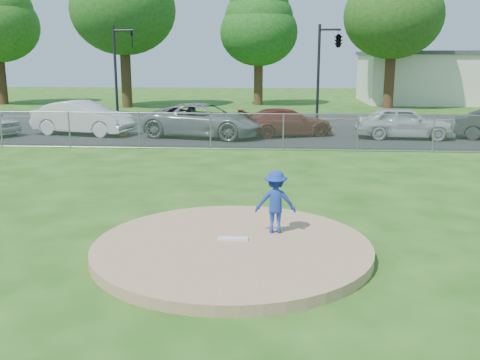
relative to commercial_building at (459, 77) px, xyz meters
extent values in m
plane|color=#1E4B10|center=(-16.00, -28.00, -2.16)|extent=(120.00, 120.00, 0.00)
cylinder|color=#A07958|center=(-16.00, -38.00, -2.06)|extent=(5.40, 5.40, 0.20)
cube|color=white|center=(-16.00, -37.80, -1.94)|extent=(0.60, 0.15, 0.04)
cube|color=gray|center=(-16.00, -26.00, -1.41)|extent=(40.00, 0.06, 1.50)
cube|color=black|center=(-16.00, -21.50, -2.15)|extent=(50.00, 8.00, 0.01)
cube|color=#232325|center=(-16.00, -14.00, -2.16)|extent=(60.00, 7.00, 0.01)
cube|color=beige|center=(0.00, 0.00, -0.16)|extent=(16.00, 9.00, 4.00)
cube|color=#3F3F42|center=(0.00, 0.00, 1.99)|extent=(16.40, 9.40, 0.30)
cylinder|color=#362113|center=(-38.00, -5.00, -0.06)|extent=(0.74, 0.74, 4.20)
cylinder|color=#342513|center=(-27.00, -7.00, 0.29)|extent=(0.78, 0.78, 4.90)
ellipsoid|color=#184A13|center=(-27.00, -7.00, 5.09)|extent=(7.84, 7.84, 6.66)
cylinder|color=#3D2716|center=(-17.00, -4.00, -0.23)|extent=(0.72, 0.72, 3.85)
ellipsoid|color=#164D14|center=(-17.00, -4.00, 3.54)|extent=(6.16, 6.16, 5.24)
ellipsoid|color=#164D14|center=(-17.00, -4.00, 4.62)|extent=(5.42, 5.42, 4.61)
ellipsoid|color=#164D14|center=(-17.00, -4.00, 5.69)|extent=(4.68, 4.68, 3.98)
cylinder|color=#3D2316|center=(-7.00, -6.00, 0.12)|extent=(0.76, 0.76, 4.55)
ellipsoid|color=#1C4512|center=(-7.00, -6.00, 4.57)|extent=(7.28, 7.28, 6.19)
cylinder|color=black|center=(-25.00, -16.00, 0.64)|extent=(0.16, 0.16, 5.60)
cylinder|color=black|center=(-24.40, -16.00, 3.14)|extent=(1.20, 0.12, 0.12)
imported|color=black|center=(-23.92, -16.00, 2.64)|extent=(0.16, 0.20, 1.00)
cylinder|color=black|center=(-13.00, -16.00, 0.64)|extent=(0.16, 0.16, 5.60)
cylinder|color=black|center=(-12.40, -16.00, 3.14)|extent=(1.20, 0.12, 0.12)
imported|color=black|center=(-11.92, -16.00, 2.64)|extent=(0.53, 2.48, 1.00)
imported|color=#1B3798|center=(-15.18, -37.25, -1.31)|extent=(0.85, 0.50, 1.29)
cone|color=orange|center=(-22.82, -22.41, -1.82)|extent=(0.34, 0.34, 0.66)
imported|color=silver|center=(-24.87, -22.07, -1.33)|extent=(5.23, 2.75, 1.64)
imported|color=slate|center=(-18.81, -22.46, -1.35)|extent=(6.17, 3.79, 1.60)
imported|color=maroon|center=(-14.82, -21.80, -1.49)|extent=(4.91, 3.32, 1.32)
imported|color=silver|center=(-9.35, -22.20, -1.40)|extent=(4.50, 1.98, 1.51)
camera|label=1|loc=(-15.08, -47.79, 1.54)|focal=40.00mm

